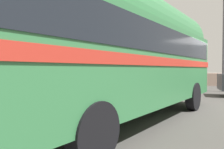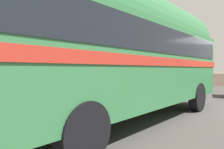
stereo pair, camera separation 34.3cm
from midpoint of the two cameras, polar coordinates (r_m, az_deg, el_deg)
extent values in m
cube|color=#43413E|center=(8.61, 19.90, -8.26)|extent=(32.00, 26.00, 0.02)
cube|color=tan|center=(20.29, 16.90, -1.14)|extent=(31.36, 1.80, 1.10)
cube|color=#B29294|center=(23.55, -14.96, 2.18)|extent=(1.55, 1.65, 1.33)
sphere|color=tan|center=(21.33, -6.65, 1.87)|extent=(1.01, 1.01, 1.01)
cube|color=tan|center=(21.25, 2.77, 1.74)|extent=(1.09, 0.96, 0.91)
sphere|color=tan|center=(19.97, 10.43, 2.33)|extent=(1.32, 1.32, 1.32)
sphere|color=tan|center=(20.19, 21.11, 1.59)|extent=(0.86, 0.86, 0.86)
cylinder|color=black|center=(8.73, 5.92, -4.79)|extent=(0.62, 1.00, 0.96)
cylinder|color=black|center=(7.84, 19.99, -5.59)|extent=(0.62, 1.00, 0.96)
cylinder|color=black|center=(5.07, -26.29, -9.51)|extent=(0.62, 1.00, 0.96)
cylinder|color=black|center=(3.31, -7.97, -15.25)|extent=(0.62, 1.00, 0.96)
cube|color=#337544|center=(5.89, 2.22, 2.66)|extent=(5.37, 8.69, 2.10)
cylinder|color=#337544|center=(6.01, 2.23, 12.72)|extent=(5.06, 8.30, 2.20)
cube|color=#B52D21|center=(5.89, 2.22, 3.17)|extent=(5.45, 8.78, 0.20)
cube|color=black|center=(5.93, 2.22, 8.24)|extent=(5.28, 8.39, 0.64)
cube|color=silver|center=(9.75, 16.59, -2.99)|extent=(2.17, 1.00, 0.28)
cylinder|color=black|center=(9.59, -21.51, -4.33)|extent=(0.72, 0.97, 0.96)
cylinder|color=black|center=(7.64, -14.76, -5.74)|extent=(0.72, 0.97, 0.96)
cube|color=silver|center=(9.44, -9.47, -3.09)|extent=(2.06, 1.28, 0.28)
cylinder|color=#5B5B60|center=(15.21, 27.45, 9.77)|extent=(0.14, 0.14, 7.38)
camera|label=1|loc=(0.17, -91.64, -0.04)|focal=33.75mm
camera|label=2|loc=(0.17, 88.36, 0.04)|focal=33.75mm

